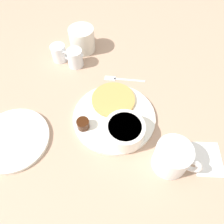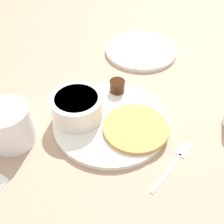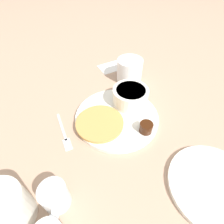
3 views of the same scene
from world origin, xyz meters
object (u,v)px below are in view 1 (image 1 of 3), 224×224
object	(u,v)px
bowl	(124,131)
creamer_pitcher_near	(75,58)
coffee_mug	(173,158)
creamer_pitcher_far	(59,53)
plate	(114,117)
second_mug	(82,39)
fork	(120,79)

from	to	relation	value
bowl	creamer_pitcher_near	distance (m)	0.35
coffee_mug	creamer_pitcher_far	distance (m)	0.55
plate	creamer_pitcher_far	size ratio (longest dim) A/B	3.78
coffee_mug	second_mug	xyz separation A→B (m)	(0.49, 0.26, 0.00)
coffee_mug	second_mug	size ratio (longest dim) A/B	0.96
plate	bowl	bearing A→B (deg)	-159.60
creamer_pitcher_far	coffee_mug	bearing A→B (deg)	-141.80
plate	coffee_mug	size ratio (longest dim) A/B	2.12
bowl	creamer_pitcher_far	distance (m)	0.41
plate	second_mug	distance (m)	0.35
creamer_pitcher_far	second_mug	distance (m)	0.10
plate	creamer_pitcher_near	distance (m)	0.28
coffee_mug	fork	bearing A→B (deg)	20.25
creamer_pitcher_near	fork	distance (m)	0.18
bowl	second_mug	world-z (taller)	second_mug
bowl	creamer_pitcher_near	xyz separation A→B (m)	(0.31, 0.16, -0.01)
creamer_pitcher_near	fork	bearing A→B (deg)	-116.65
creamer_pitcher_near	fork	size ratio (longest dim) A/B	0.55
bowl	coffee_mug	world-z (taller)	coffee_mug
plate	bowl	world-z (taller)	bowl
bowl	creamer_pitcher_near	bearing A→B (deg)	26.85
fork	second_mug	xyz separation A→B (m)	(0.17, 0.14, 0.04)
plate	creamer_pitcher_far	xyz separation A→B (m)	(0.28, 0.20, 0.03)
coffee_mug	creamer_pitcher_near	size ratio (longest dim) A/B	1.50
creamer_pitcher_far	second_mug	bearing A→B (deg)	-55.57
bowl	fork	size ratio (longest dim) A/B	0.78
plate	coffee_mug	world-z (taller)	coffee_mug
fork	coffee_mug	bearing A→B (deg)	-159.75
bowl	second_mug	xyz separation A→B (m)	(0.40, 0.14, 0.00)
bowl	creamer_pitcher_near	size ratio (longest dim) A/B	1.42
plate	second_mug	xyz separation A→B (m)	(0.33, 0.11, 0.04)
plate	creamer_pitcher_far	world-z (taller)	creamer_pitcher_far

